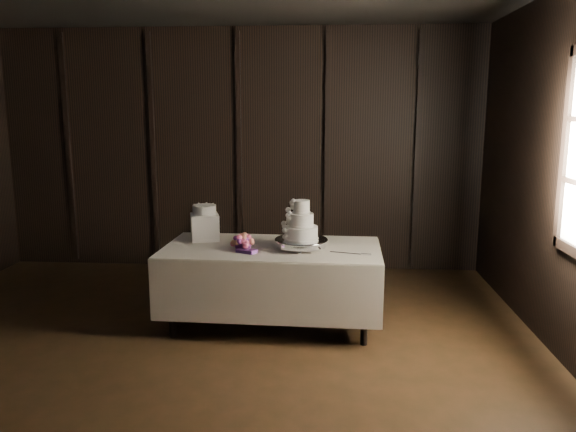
{
  "coord_description": "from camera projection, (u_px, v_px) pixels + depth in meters",
  "views": [
    {
      "loc": [
        1.11,
        -3.51,
        2.0
      ],
      "look_at": [
        0.75,
        1.5,
        1.05
      ],
      "focal_mm": 35.0,
      "sensor_mm": 36.0,
      "label": 1
    }
  ],
  "objects": [
    {
      "name": "box_pedestal",
      "position": [
        205.0,
        227.0,
        5.43
      ],
      "size": [
        0.32,
        0.32,
        0.25
      ],
      "primitive_type": "cube",
      "rotation": [
        0.0,
        0.0,
        0.29
      ],
      "color": "white",
      "rests_on": "display_table"
    },
    {
      "name": "small_cake",
      "position": [
        204.0,
        210.0,
        5.4
      ],
      "size": [
        0.24,
        0.24,
        0.09
      ],
      "primitive_type": "cylinder",
      "rotation": [
        0.0,
        0.0,
        0.07
      ],
      "color": "white",
      "rests_on": "box_pedestal"
    },
    {
      "name": "display_table",
      "position": [
        272.0,
        282.0,
        5.24
      ],
      "size": [
        2.02,
        1.11,
        0.76
      ],
      "rotation": [
        0.0,
        0.0,
        -0.03
      ],
      "color": "silver",
      "rests_on": "ground"
    },
    {
      "name": "room",
      "position": [
        155.0,
        189.0,
        3.61
      ],
      "size": [
        6.08,
        7.08,
        3.08
      ],
      "color": "black",
      "rests_on": "ground"
    },
    {
      "name": "cake_stand",
      "position": [
        301.0,
        244.0,
        5.08
      ],
      "size": [
        0.61,
        0.61,
        0.09
      ],
      "primitive_type": "cylinder",
      "rotation": [
        0.0,
        0.0,
        0.31
      ],
      "color": "silver",
      "rests_on": "display_table"
    },
    {
      "name": "cake_knife",
      "position": [
        345.0,
        253.0,
        4.92
      ],
      "size": [
        0.36,
        0.12,
        0.01
      ],
      "primitive_type": "cube",
      "rotation": [
        0.0,
        0.0,
        -0.28
      ],
      "color": "silver",
      "rests_on": "display_table"
    },
    {
      "name": "bouquet",
      "position": [
        243.0,
        243.0,
        5.07
      ],
      "size": [
        0.42,
        0.46,
        0.18
      ],
      "primitive_type": null,
      "rotation": [
        0.0,
        0.0,
        -0.45
      ],
      "color": "#DB507B",
      "rests_on": "display_table"
    },
    {
      "name": "wedding_cake",
      "position": [
        298.0,
        224.0,
        5.03
      ],
      "size": [
        0.34,
        0.3,
        0.36
      ],
      "rotation": [
        0.0,
        0.0,
        0.22
      ],
      "color": "white",
      "rests_on": "cake_stand"
    }
  ]
}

